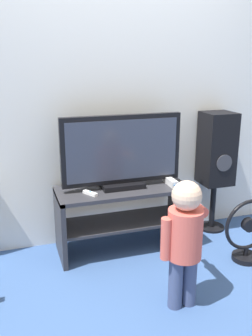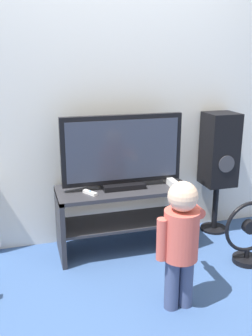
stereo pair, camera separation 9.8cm
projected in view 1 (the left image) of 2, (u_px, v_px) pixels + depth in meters
The scene contains 9 objects.
ground_plane at pixel (131, 260), 2.92m from camera, with size 16.00×16.00×0.00m, color #38568C.
wall_back at pixel (112, 86), 2.99m from camera, with size 10.00×0.06×2.60m.
tv_stand at pixel (123, 209), 3.00m from camera, with size 1.05×0.41×0.53m.
television at pixel (122, 153), 2.89m from camera, with size 0.95×0.20×0.58m.
game_console at pixel (170, 181), 3.02m from camera, with size 0.05×0.20×0.05m.
remote_primary at pixel (90, 193), 2.80m from camera, with size 0.10×0.13×0.03m.
child at pixel (184, 234), 2.26m from camera, with size 0.32×0.47×0.84m.
speaker_tower at pixel (216, 152), 3.26m from camera, with size 0.26×0.27×1.07m.
floor_fan at pixel (248, 233), 2.86m from camera, with size 0.41×0.21×0.50m.
Camera 1 is at (-0.84, -2.45, 1.52)m, focal length 40.00 mm.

